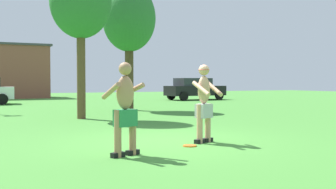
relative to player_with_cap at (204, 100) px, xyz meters
name	(u,v)px	position (x,y,z in m)	size (l,w,h in m)	color
ground_plane	(166,141)	(-0.64, 0.59, -0.95)	(80.00, 80.00, 0.00)	#428433
player_with_cap	(204,100)	(0.00, 0.00, 0.00)	(0.60, 0.73, 1.73)	black
player_in_green	(125,107)	(-2.11, -0.78, -0.05)	(0.75, 0.72, 1.69)	black
frisbee	(190,146)	(-0.53, -0.31, -0.94)	(0.29, 0.29, 0.03)	orange
car_black_mid_lot	(195,88)	(10.12, 18.40, -0.13)	(4.38, 2.20, 1.58)	black
tree_left_field	(81,3)	(-1.02, 6.91, 3.22)	(2.20, 2.20, 5.57)	brown
tree_right_field	(129,20)	(2.07, 10.31, 3.27)	(2.48, 2.48, 5.84)	#4C3823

